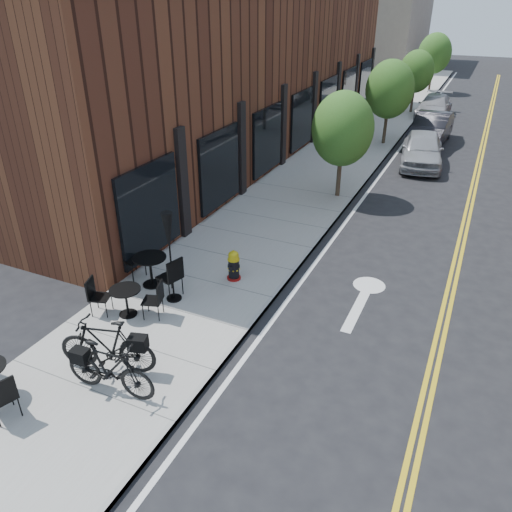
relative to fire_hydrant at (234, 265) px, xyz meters
The scene contains 17 objects.
ground 2.38m from the fire_hydrant, 55.08° to the right, with size 120.00×120.00×0.00m, color black.
sidewalk_near 8.14m from the fire_hydrant, 94.74° to the left, with size 4.00×70.00×0.12m, color #9E9B93.
building_near 13.49m from the fire_hydrant, 113.15° to the left, with size 5.00×28.00×7.00m, color #422115.
bg_building_left 46.79m from the fire_hydrant, 98.23° to the left, with size 8.00×14.00×10.00m, color #726656.
tree_near_a 7.43m from the fire_hydrant, 84.13° to the left, with size 2.20×2.20×3.81m.
tree_near_b 15.27m from the fire_hydrant, 87.23° to the left, with size 2.30×2.30×3.98m.
tree_near_c 23.19m from the fire_hydrant, 88.19° to the left, with size 2.10×2.10×3.67m.
tree_near_d 31.19m from the fire_hydrant, 88.66° to the left, with size 2.40×2.40×4.11m.
fire_hydrant is the anchor object (origin of this frame).
bicycle_left 4.32m from the fire_hydrant, 98.46° to the right, with size 0.57×2.01×1.21m, color black.
bicycle_right 4.78m from the fire_hydrant, 91.97° to the right, with size 0.54×1.90×1.14m, color black.
bistro_set_b 2.97m from the fire_hydrant, 120.97° to the right, with size 1.74×0.95×0.92m.
bistro_set_c 2.15m from the fire_hydrant, 146.74° to the right, with size 2.04×1.05×1.07m.
patio_umbrella 2.18m from the fire_hydrant, 120.87° to the right, with size 0.38×0.38×2.34m.
parked_car_a 12.85m from the fire_hydrant, 76.82° to the left, with size 1.74×4.32×1.47m, color #9B9DA3.
parked_car_b 16.58m from the fire_hydrant, 80.36° to the left, with size 1.61×4.60×1.52m, color black.
parked_car_c 22.78m from the fire_hydrant, 84.64° to the left, with size 1.81×4.45×1.29m, color #9D9DA1.
Camera 1 is at (4.04, -8.26, 6.96)m, focal length 35.00 mm.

